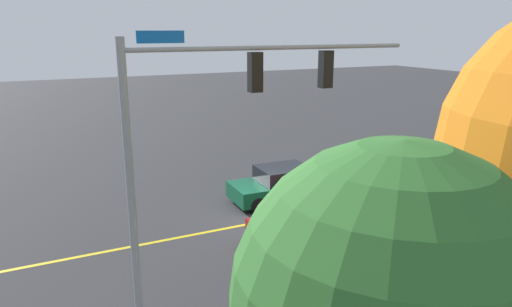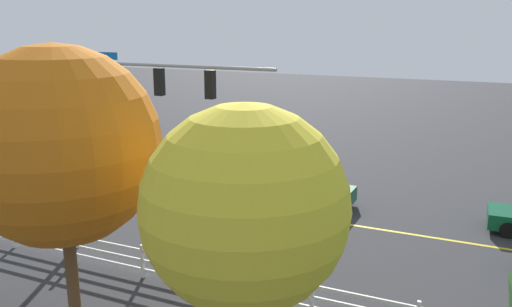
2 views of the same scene
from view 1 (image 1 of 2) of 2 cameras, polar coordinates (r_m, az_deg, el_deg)
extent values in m
plane|color=#2D2D30|center=(18.20, 1.87, -8.02)|extent=(120.00, 120.00, 0.00)
cube|color=gold|center=(20.25, 12.00, -5.92)|extent=(28.00, 0.16, 0.01)
cylinder|color=gray|center=(11.53, -14.96, -3.92)|extent=(0.20, 0.20, 6.91)
cylinder|color=gray|center=(12.29, 2.78, 12.70)|extent=(7.89, 0.12, 0.12)
cube|color=#0C59B2|center=(11.13, -11.47, 13.66)|extent=(1.10, 0.03, 0.28)
cube|color=black|center=(12.02, -0.10, 9.81)|extent=(0.32, 0.28, 1.00)
sphere|color=red|center=(12.13, -0.41, 11.37)|extent=(0.17, 0.17, 0.17)
sphere|color=orange|center=(12.15, -0.41, 9.86)|extent=(0.17, 0.17, 0.17)
sphere|color=#148C19|center=(12.18, -0.41, 8.36)|extent=(0.17, 0.17, 0.17)
cube|color=black|center=(13.08, 8.43, 10.05)|extent=(0.32, 0.28, 1.00)
sphere|color=red|center=(13.18, 8.11, 11.50)|extent=(0.17, 0.17, 0.17)
sphere|color=orange|center=(13.20, 8.06, 10.11)|extent=(0.17, 0.17, 0.17)
sphere|color=#148C19|center=(13.23, 8.01, 8.73)|extent=(0.17, 0.17, 0.17)
cube|color=#0C4C2D|center=(19.95, 2.80, -4.25)|extent=(4.12, 2.02, 0.66)
cube|color=black|center=(19.84, 3.35, -2.45)|extent=(2.16, 1.78, 0.60)
cylinder|color=black|center=(18.69, 0.26, -6.32)|extent=(0.65, 0.24, 0.64)
cylinder|color=black|center=(20.24, -1.88, -4.65)|extent=(0.65, 0.24, 0.64)
cylinder|color=black|center=(19.94, 7.54, -5.08)|extent=(0.65, 0.24, 0.64)
cylinder|color=black|center=(21.40, 5.00, -3.61)|extent=(0.65, 0.24, 0.64)
cube|color=#0C4C2D|center=(26.22, 21.73, -0.68)|extent=(4.71, 1.92, 0.63)
cube|color=black|center=(26.26, 22.18, 0.61)|extent=(2.11, 1.65, 0.53)
cylinder|color=black|center=(24.60, 20.71, -2.08)|extent=(0.65, 0.24, 0.64)
cylinder|color=black|center=(25.66, 18.00, -1.17)|extent=(0.65, 0.24, 0.64)
cylinder|color=black|center=(27.00, 25.19, -1.09)|extent=(0.65, 0.24, 0.64)
cylinder|color=black|center=(27.96, 22.54, -0.30)|extent=(0.65, 0.24, 0.64)
cylinder|color=black|center=(23.98, 26.47, -3.12)|extent=(0.65, 0.25, 0.64)
cube|color=maroon|center=(16.61, 6.59, -8.53)|extent=(4.19, 1.74, 0.57)
cube|color=black|center=(16.29, 6.02, -6.83)|extent=(2.02, 1.56, 0.57)
cylinder|color=black|center=(18.02, 9.10, -7.34)|extent=(0.64, 0.22, 0.64)
cylinder|color=black|center=(16.85, 12.18, -9.12)|extent=(0.64, 0.22, 0.64)
cylinder|color=black|center=(16.67, 0.90, -9.02)|extent=(0.64, 0.22, 0.64)
cylinder|color=black|center=(15.40, 3.58, -11.17)|extent=(0.64, 0.22, 0.64)
cube|color=white|center=(13.66, 23.17, -14.82)|extent=(0.10, 0.10, 1.15)
cube|color=white|center=(14.53, 27.17, -11.80)|extent=(26.00, 0.06, 0.09)
cube|color=white|center=(14.68, 27.01, -13.03)|extent=(26.00, 0.06, 0.09)
cube|color=white|center=(14.82, 26.86, -14.13)|extent=(26.00, 0.06, 0.09)
sphere|color=#2D6628|center=(5.65, 16.07, -16.53)|extent=(3.62, 3.62, 3.62)
camera|label=2|loc=(17.33, 83.75, 5.39)|focal=37.24mm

